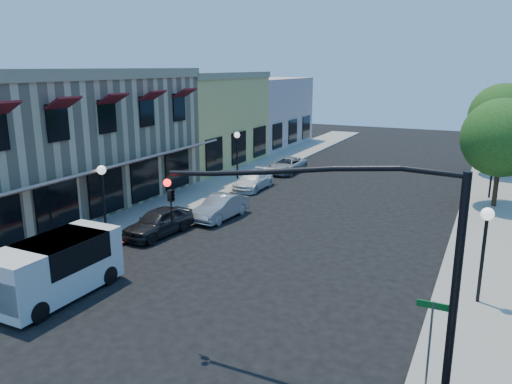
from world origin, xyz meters
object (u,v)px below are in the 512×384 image
at_px(lamppost_left_far, 237,143).
at_px(lamppost_right_far, 494,157).
at_px(signal_mast_arm, 365,241).
at_px(parked_car_c, 253,180).
at_px(lamppost_right_near, 486,231).
at_px(street_tree_b, 503,116).
at_px(street_tree_a, 502,138).
at_px(white_van, 53,265).
at_px(street_name_sign, 431,331).
at_px(parked_car_a, 159,222).
at_px(parked_car_b, 221,207).
at_px(lamppost_left_near, 102,182).
at_px(parked_car_d, 287,165).

bearing_deg(lamppost_left_far, lamppost_right_far, 6.71).
height_order(signal_mast_arm, parked_car_c, signal_mast_arm).
xyz_separation_m(lamppost_right_near, lamppost_right_far, (0.00, 16.00, 0.00)).
xyz_separation_m(signal_mast_arm, parked_car_c, (-12.06, 18.50, -3.49)).
distance_m(street_tree_b, signal_mast_arm, 30.65).
bearing_deg(street_tree_a, white_van, -125.33).
distance_m(street_tree_a, signal_mast_arm, 20.71).
bearing_deg(lamppost_left_far, lamppost_right_near, -39.47).
bearing_deg(street_tree_a, street_name_sign, -93.76).
relative_size(lamppost_left_far, lamppost_right_far, 1.00).
distance_m(white_van, parked_car_c, 18.08).
distance_m(signal_mast_arm, parked_car_a, 14.72).
bearing_deg(parked_car_b, lamppost_right_far, 43.73).
relative_size(street_name_sign, lamppost_right_far, 0.70).
relative_size(street_name_sign, lamppost_right_near, 0.70).
relative_size(lamppost_left_near, parked_car_a, 0.88).
relative_size(street_name_sign, lamppost_left_far, 0.70).
relative_size(lamppost_left_near, white_van, 0.73).
height_order(white_van, parked_car_b, white_van).
distance_m(street_tree_b, parked_car_d, 16.63).
bearing_deg(lamppost_left_near, parked_car_b, 53.50).
relative_size(signal_mast_arm, parked_car_d, 1.85).
height_order(lamppost_right_near, white_van, lamppost_right_near).
distance_m(lamppost_left_far, parked_car_b, 9.95).
relative_size(street_tree_a, lamppost_right_near, 1.82).
relative_size(street_tree_a, signal_mast_arm, 0.81).
bearing_deg(street_name_sign, parked_car_a, 152.83).
distance_m(signal_mast_arm, parked_car_d, 27.53).
relative_size(signal_mast_arm, lamppost_left_near, 2.24).
bearing_deg(street_tree_b, lamppost_right_far, -92.15).
xyz_separation_m(lamppost_right_near, parked_car_d, (-14.70, 18.00, -2.14)).
distance_m(lamppost_left_far, parked_car_d, 5.08).
xyz_separation_m(street_tree_a, parked_car_a, (-15.00, -12.77, -3.51)).
distance_m(lamppost_left_near, lamppost_right_far, 23.35).
bearing_deg(lamppost_right_near, parked_car_a, 175.20).
bearing_deg(lamppost_right_near, street_tree_a, 88.77).
xyz_separation_m(lamppost_left_near, lamppost_right_far, (17.00, 16.00, 0.00)).
bearing_deg(street_name_sign, lamppost_right_far, 87.37).
bearing_deg(parked_car_b, street_tree_b, 58.55).
bearing_deg(street_tree_a, lamppost_left_far, 180.00).
bearing_deg(street_name_sign, signal_mast_arm, -156.80).
xyz_separation_m(white_van, parked_car_b, (0.62, 11.05, -0.59)).
bearing_deg(street_tree_b, lamppost_left_far, -149.97).
bearing_deg(street_tree_b, signal_mast_arm, -95.51).
distance_m(lamppost_left_near, parked_car_a, 3.32).
distance_m(white_van, parked_car_d, 24.07).
xyz_separation_m(lamppost_left_far, parked_car_d, (2.30, 4.00, -2.14)).
distance_m(lamppost_left_far, parked_car_c, 3.72).
xyz_separation_m(parked_car_b, parked_car_d, (-1.40, 13.00, -0.05)).
relative_size(street_name_sign, lamppost_left_near, 0.70).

